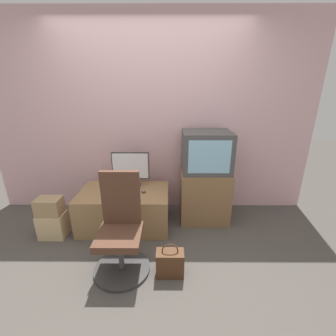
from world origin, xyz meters
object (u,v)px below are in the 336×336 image
(mouse, at_px, (144,192))
(office_chair, at_px, (121,234))
(crt_tv, at_px, (206,152))
(main_monitor, at_px, (131,170))
(keyboard, at_px, (126,193))
(handbag, at_px, (170,263))
(cardboard_box_lower, at_px, (53,225))

(mouse, height_order, office_chair, office_chair)
(crt_tv, bearing_deg, main_monitor, -179.25)
(main_monitor, xyz_separation_m, keyboard, (-0.03, -0.23, -0.21))
(main_monitor, bearing_deg, office_chair, -87.88)
(keyboard, distance_m, mouse, 0.21)
(main_monitor, bearing_deg, handbag, -63.59)
(office_chair, xyz_separation_m, handbag, (0.47, -0.11, -0.25))
(keyboard, relative_size, crt_tv, 0.54)
(main_monitor, xyz_separation_m, cardboard_box_lower, (-0.89, -0.43, -0.54))
(main_monitor, xyz_separation_m, office_chair, (0.03, -0.91, -0.31))
(cardboard_box_lower, bearing_deg, office_chair, -27.64)
(office_chair, bearing_deg, handbag, -12.62)
(crt_tv, bearing_deg, mouse, -164.14)
(mouse, distance_m, crt_tv, 0.93)
(handbag, bearing_deg, main_monitor, 116.41)
(main_monitor, distance_m, handbag, 1.26)
(handbag, bearing_deg, office_chair, 167.38)
(cardboard_box_lower, bearing_deg, crt_tv, 13.38)
(cardboard_box_lower, distance_m, handbag, 1.51)
(keyboard, relative_size, cardboard_box_lower, 1.06)
(main_monitor, height_order, cardboard_box_lower, main_monitor)
(mouse, height_order, crt_tv, crt_tv)
(main_monitor, height_order, crt_tv, crt_tv)
(handbag, bearing_deg, mouse, 111.88)
(keyboard, xyz_separation_m, crt_tv, (0.99, 0.24, 0.46))
(cardboard_box_lower, height_order, handbag, handbag)
(handbag, bearing_deg, crt_tv, 66.07)
(mouse, bearing_deg, crt_tv, 15.86)
(mouse, distance_m, office_chair, 0.72)
(office_chair, bearing_deg, mouse, 78.19)
(main_monitor, bearing_deg, mouse, -49.21)
(main_monitor, distance_m, crt_tv, 0.99)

